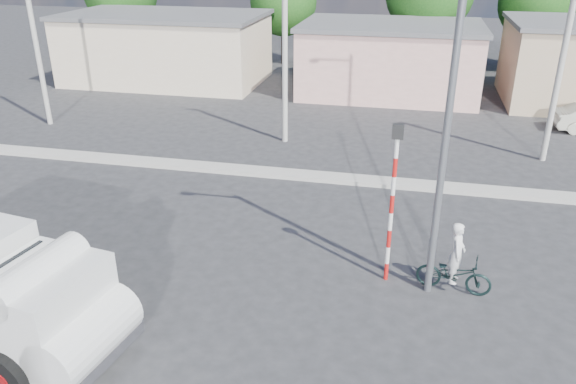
% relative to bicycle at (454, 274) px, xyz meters
% --- Properties ---
extents(ground_plane, '(120.00, 120.00, 0.00)m').
position_rel_bicycle_xyz_m(ground_plane, '(-4.92, -1.34, -0.50)').
color(ground_plane, '#29292C').
rests_on(ground_plane, ground).
extents(median, '(40.00, 0.80, 0.16)m').
position_rel_bicycle_xyz_m(median, '(-4.92, 6.66, -0.42)').
color(median, '#99968E').
rests_on(median, ground).
extents(bicycle, '(1.98, 0.93, 1.00)m').
position_rel_bicycle_xyz_m(bicycle, '(0.00, 0.00, 0.00)').
color(bicycle, black).
rests_on(bicycle, ground).
extents(cyclist, '(0.48, 0.66, 1.66)m').
position_rel_bicycle_xyz_m(cyclist, '(0.00, 0.00, 0.33)').
color(cyclist, white).
rests_on(cyclist, ground).
extents(traffic_pole, '(0.28, 0.18, 4.36)m').
position_rel_bicycle_xyz_m(traffic_pole, '(-1.72, 0.16, 2.09)').
color(traffic_pole, red).
rests_on(traffic_pole, ground).
extents(streetlight, '(2.34, 0.22, 9.00)m').
position_rel_bicycle_xyz_m(streetlight, '(-0.78, -0.14, 4.46)').
color(streetlight, slate).
rests_on(streetlight, ground).
extents(building_row, '(37.80, 7.30, 4.44)m').
position_rel_bicycle_xyz_m(building_row, '(-3.82, 20.66, 1.63)').
color(building_row, beige).
rests_on(building_row, ground).
extents(utility_poles, '(35.40, 0.24, 8.00)m').
position_rel_bicycle_xyz_m(utility_poles, '(-1.67, 10.66, 3.57)').
color(utility_poles, '#99968E').
rests_on(utility_poles, ground).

